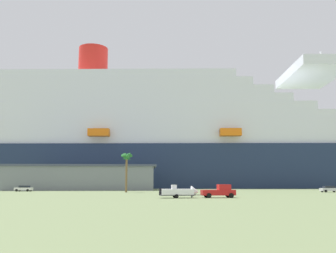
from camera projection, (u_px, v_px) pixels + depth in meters
ground_plane at (198, 190)px, 113.59m from camera, size 600.00×600.00×0.00m
cruise_ship at (160, 143)px, 157.28m from camera, size 257.76×48.98×68.08m
terminal_building at (83, 178)px, 117.06m from camera, size 46.90×20.90×7.75m
pickup_truck at (219, 191)px, 61.07m from camera, size 5.74×2.64×2.20m
small_boat_on_trailer at (182, 192)px, 60.29m from camera, size 7.28×2.60×2.15m
palm_tree at (127, 160)px, 91.87m from camera, size 2.98×2.89×9.80m
parked_car_silver_sedan at (330, 189)px, 92.08m from camera, size 4.72×2.20×1.58m
parked_car_white_van at (24, 188)px, 99.63m from camera, size 4.65×2.37×1.58m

